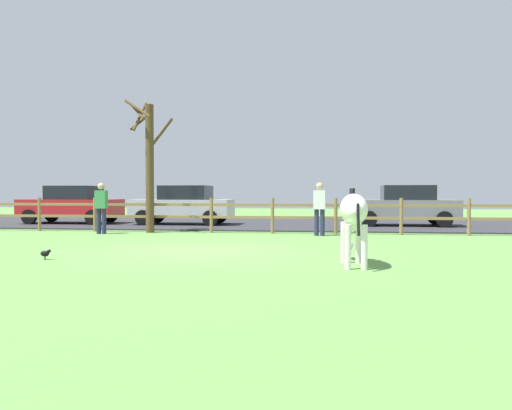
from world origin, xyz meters
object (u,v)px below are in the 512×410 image
at_px(zebra, 353,215).
at_px(crow_on_grass, 45,253).
at_px(parked_car_silver, 183,205).
at_px(bare_tree, 149,161).
at_px(parked_car_red, 72,204).
at_px(parked_car_grey, 404,205).
at_px(visitor_left_of_tree, 101,206).
at_px(visitor_right_of_tree, 320,206).

bearing_deg(zebra, crow_on_grass, -179.88).
relative_size(zebra, parked_car_silver, 0.48).
xyz_separation_m(bare_tree, zebra, (6.27, -6.64, -1.44)).
distance_m(parked_car_red, parked_car_silver, 4.78).
xyz_separation_m(parked_car_red, parked_car_grey, (13.50, 0.34, 0.00)).
xyz_separation_m(parked_car_grey, visitor_left_of_tree, (-10.21, -4.62, 0.06)).
bearing_deg(parked_car_red, parked_car_grey, 1.45).
relative_size(bare_tree, parked_car_grey, 1.09).
height_order(bare_tree, parked_car_silver, bare_tree).
bearing_deg(bare_tree, crow_on_grass, -87.80).
bearing_deg(zebra, parked_car_grey, 76.20).
bearing_deg(crow_on_grass, parked_car_silver, 90.66).
relative_size(visitor_left_of_tree, visitor_right_of_tree, 1.00).
bearing_deg(parked_car_red, visitor_right_of_tree, -21.54).
distance_m(crow_on_grass, visitor_right_of_tree, 8.22).
distance_m(crow_on_grass, parked_car_silver, 10.26).
distance_m(zebra, visitor_left_of_tree, 9.66).
distance_m(bare_tree, visitor_left_of_tree, 2.11).
xyz_separation_m(zebra, parked_car_grey, (2.59, 10.56, -0.08)).
distance_m(bare_tree, parked_car_red, 6.05).
relative_size(crow_on_grass, visitor_left_of_tree, 0.13).
relative_size(parked_car_grey, visitor_left_of_tree, 2.46).
bearing_deg(bare_tree, parked_car_silver, 87.79).
relative_size(parked_car_grey, parked_car_silver, 1.01).
height_order(parked_car_silver, visitor_right_of_tree, visitor_right_of_tree).
relative_size(parked_car_silver, visitor_right_of_tree, 2.45).
height_order(bare_tree, crow_on_grass, bare_tree).
bearing_deg(parked_car_silver, crow_on_grass, -89.34).
xyz_separation_m(bare_tree, visitor_right_of_tree, (5.63, -0.48, -1.46)).
bearing_deg(bare_tree, parked_car_red, 142.40).
bearing_deg(bare_tree, visitor_right_of_tree, -4.84).
bearing_deg(parked_car_red, visitor_left_of_tree, -52.42).
height_order(parked_car_grey, visitor_left_of_tree, visitor_left_of_tree).
bearing_deg(visitor_right_of_tree, parked_car_grey, 53.66).
bearing_deg(visitor_left_of_tree, zebra, -37.95).
relative_size(parked_car_red, visitor_left_of_tree, 2.45).
bearing_deg(parked_car_grey, parked_car_silver, -177.82).
relative_size(bare_tree, parked_car_silver, 1.09).
height_order(parked_car_red, visitor_left_of_tree, visitor_left_of_tree).
bearing_deg(parked_car_grey, visitor_right_of_tree, -126.34).
relative_size(parked_car_red, visitor_right_of_tree, 2.45).
relative_size(parked_car_red, parked_car_silver, 1.00).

